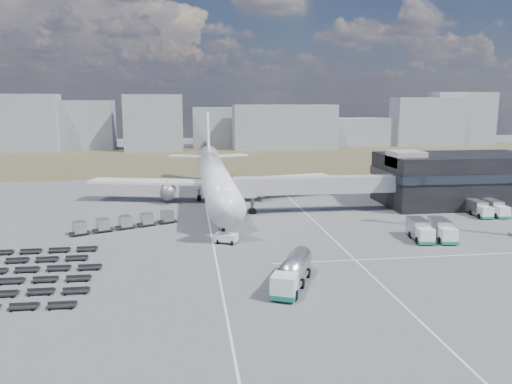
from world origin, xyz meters
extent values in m
plane|color=#565659|center=(0.00, 0.00, 0.00)|extent=(420.00, 420.00, 0.00)
cube|color=#49412C|center=(0.00, 110.00, 0.01)|extent=(420.00, 90.00, 0.01)
cube|color=silver|center=(-2.00, 5.00, 0.01)|extent=(0.25, 110.00, 0.01)
cube|color=silver|center=(16.00, 5.00, 0.01)|extent=(0.25, 110.00, 0.01)
cube|color=silver|center=(25.00, -8.00, 0.01)|extent=(40.00, 0.25, 0.01)
cube|color=black|center=(48.00, 24.00, 5.00)|extent=(30.00, 16.00, 10.00)
cube|color=#262D38|center=(48.00, 24.00, 6.20)|extent=(30.40, 16.40, 1.60)
cube|color=#939399|center=(36.00, 22.00, 9.50)|extent=(6.00, 6.00, 3.00)
cube|color=#939399|center=(18.10, 20.50, 5.10)|extent=(29.80, 3.00, 3.00)
cube|color=#939399|center=(4.70, 20.00, 5.10)|extent=(4.00, 3.60, 3.40)
cylinder|color=slate|center=(6.20, 20.50, 2.55)|extent=(0.70, 0.70, 5.10)
cylinder|color=black|center=(6.20, 20.50, 0.45)|extent=(1.40, 0.90, 1.40)
cylinder|color=white|center=(0.00, 30.00, 5.30)|extent=(5.60, 48.00, 5.60)
cone|color=white|center=(0.00, 3.50, 5.30)|extent=(5.60, 5.00, 5.60)
cone|color=white|center=(0.00, 58.00, 6.10)|extent=(5.60, 8.00, 5.60)
cube|color=black|center=(0.00, 5.50, 6.10)|extent=(2.20, 2.00, 0.80)
cube|color=white|center=(-13.00, 35.00, 4.10)|extent=(25.59, 11.38, 0.50)
cube|color=white|center=(13.00, 35.00, 4.10)|extent=(25.59, 11.38, 0.50)
cylinder|color=slate|center=(-9.50, 33.00, 2.40)|extent=(3.00, 5.00, 3.00)
cylinder|color=slate|center=(9.50, 33.00, 2.40)|extent=(3.00, 5.00, 3.00)
cube|color=white|center=(-5.50, 60.00, 6.50)|extent=(9.49, 5.63, 0.35)
cube|color=white|center=(5.50, 60.00, 6.50)|extent=(9.49, 5.63, 0.35)
cube|color=white|center=(0.00, 61.00, 11.80)|extent=(0.50, 9.06, 11.45)
cylinder|color=slate|center=(0.00, 9.00, 1.25)|extent=(0.50, 0.50, 2.50)
cylinder|color=slate|center=(-3.20, 34.00, 1.25)|extent=(0.60, 0.60, 2.50)
cylinder|color=slate|center=(3.20, 34.00, 1.25)|extent=(0.60, 0.60, 2.50)
cylinder|color=black|center=(0.00, 9.00, 0.50)|extent=(0.50, 1.20, 1.20)
cube|color=#8E929B|center=(-78.66, 146.69, 11.51)|extent=(43.11, 12.00, 23.03)
cube|color=#8E929B|center=(-47.05, 152.47, 10.26)|extent=(21.90, 12.00, 20.53)
cube|color=#8E929B|center=(-18.74, 142.10, 11.42)|extent=(23.44, 12.00, 22.84)
cube|color=#8E929B|center=(11.38, 157.43, 8.70)|extent=(28.07, 12.00, 17.41)
cube|color=#8E929B|center=(36.05, 142.47, 9.34)|extent=(43.76, 12.00, 18.68)
cube|color=#8E929B|center=(69.82, 152.18, 6.28)|extent=(52.52, 12.00, 12.56)
cube|color=#8E929B|center=(103.85, 150.23, 10.90)|extent=(31.30, 12.00, 21.80)
cube|color=#8E929B|center=(123.04, 153.97, 12.12)|extent=(29.19, 12.00, 24.25)
cube|color=white|center=(4.27, -19.65, 1.51)|extent=(3.31, 3.31, 2.40)
cube|color=#14755D|center=(4.27, -19.65, 0.57)|extent=(3.45, 3.45, 0.52)
cylinder|color=#A7A7AC|center=(6.39, -14.99, 1.98)|extent=(5.61, 8.20, 2.61)
cube|color=slate|center=(6.39, -14.99, 0.78)|extent=(5.52, 8.15, 0.36)
cylinder|color=black|center=(5.74, -16.42, 0.52)|extent=(2.94, 2.17, 1.15)
cube|color=white|center=(-0.06, 2.08, 0.72)|extent=(3.62, 2.92, 1.44)
cube|color=white|center=(4.75, 36.39, 1.61)|extent=(2.88, 6.21, 2.82)
cube|color=#14755D|center=(4.75, 36.39, 0.45)|extent=(2.98, 6.32, 0.45)
cube|color=white|center=(28.39, -2.36, 1.27)|extent=(2.50, 2.41, 2.15)
cube|color=#14755D|center=(28.39, -2.36, 0.44)|extent=(2.61, 2.52, 0.44)
cube|color=#A7A7AC|center=(28.82, 1.03, 1.66)|extent=(2.89, 4.75, 2.54)
cube|color=white|center=(31.69, -2.78, 1.27)|extent=(2.50, 2.41, 2.15)
cube|color=#14755D|center=(31.69, -2.78, 0.44)|extent=(2.61, 2.52, 0.44)
cube|color=#A7A7AC|center=(32.12, 0.61, 1.66)|extent=(2.89, 4.75, 2.54)
cube|color=white|center=(46.23, 11.01, 1.17)|extent=(2.15, 2.06, 1.98)
cube|color=#14755D|center=(46.23, 11.01, 0.41)|extent=(2.24, 2.16, 0.41)
cube|color=#A7A7AC|center=(46.35, 14.16, 1.53)|extent=(2.32, 4.22, 2.34)
cube|color=white|center=(49.28, 10.89, 1.17)|extent=(2.15, 2.06, 1.98)
cube|color=#14755D|center=(49.28, 10.89, 0.41)|extent=(2.24, 2.16, 0.41)
cube|color=#A7A7AC|center=(49.41, 14.04, 1.53)|extent=(2.32, 4.22, 2.34)
cube|color=black|center=(-22.19, 9.59, 0.34)|extent=(3.42, 2.86, 0.20)
cube|color=#A7A7AC|center=(-22.19, 9.59, 1.30)|extent=(2.39, 2.39, 1.69)
cube|color=black|center=(-18.91, 11.09, 0.34)|extent=(3.42, 2.86, 0.20)
cube|color=#A7A7AC|center=(-18.91, 11.09, 1.30)|extent=(2.39, 2.39, 1.69)
cube|color=black|center=(-15.62, 12.59, 0.34)|extent=(3.42, 2.86, 0.20)
cube|color=#A7A7AC|center=(-15.62, 12.59, 1.30)|extent=(2.39, 2.39, 1.69)
cube|color=black|center=(-12.34, 14.09, 0.34)|extent=(3.42, 2.86, 0.20)
cube|color=#A7A7AC|center=(-12.34, 14.09, 1.30)|extent=(2.39, 2.39, 1.69)
cube|color=black|center=(-9.06, 15.59, 0.34)|extent=(3.42, 2.86, 0.20)
cube|color=#A7A7AC|center=(-9.06, 15.59, 1.30)|extent=(2.39, 2.39, 1.69)
cube|color=black|center=(-27.42, -6.82, 0.33)|extent=(22.13, 1.50, 0.66)
cube|color=black|center=(-27.40, -2.95, 0.33)|extent=(18.44, 1.48, 0.66)
cube|color=black|center=(-27.38, 0.92, 0.33)|extent=(18.44, 1.48, 0.66)
camera|label=1|loc=(-5.37, -67.99, 20.53)|focal=35.00mm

